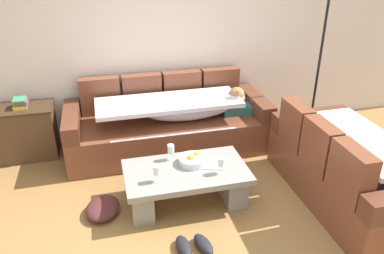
# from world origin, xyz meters

# --- Properties ---
(ground_plane) EXTENTS (14.00, 14.00, 0.00)m
(ground_plane) POSITION_xyz_m (0.00, 0.00, 0.00)
(ground_plane) COLOR olive
(back_wall) EXTENTS (9.00, 0.10, 2.70)m
(back_wall) POSITION_xyz_m (0.00, 2.15, 1.35)
(back_wall) COLOR silver
(back_wall) RESTS_ON ground_plane
(couch_along_wall) EXTENTS (2.43, 0.92, 0.88)m
(couch_along_wall) POSITION_xyz_m (-0.04, 1.62, 0.33)
(couch_along_wall) COLOR brown
(couch_along_wall) RESTS_ON ground_plane
(couch_near_window) EXTENTS (0.92, 1.79, 0.88)m
(couch_near_window) POSITION_xyz_m (1.46, 0.16, 0.33)
(couch_near_window) COLOR brown
(couch_near_window) RESTS_ON ground_plane
(coffee_table) EXTENTS (1.20, 0.68, 0.38)m
(coffee_table) POSITION_xyz_m (-0.12, 0.49, 0.24)
(coffee_table) COLOR gray
(coffee_table) RESTS_ON ground_plane
(fruit_bowl) EXTENTS (0.28, 0.28, 0.10)m
(fruit_bowl) POSITION_xyz_m (-0.03, 0.58, 0.42)
(fruit_bowl) COLOR silver
(fruit_bowl) RESTS_ON coffee_table
(wine_glass_near_left) EXTENTS (0.07, 0.07, 0.17)m
(wine_glass_near_left) POSITION_xyz_m (-0.43, 0.35, 0.50)
(wine_glass_near_left) COLOR silver
(wine_glass_near_left) RESTS_ON coffee_table
(wine_glass_near_right) EXTENTS (0.07, 0.07, 0.17)m
(wine_glass_near_right) POSITION_xyz_m (0.19, 0.34, 0.50)
(wine_glass_near_right) COLOR silver
(wine_glass_near_right) RESTS_ON coffee_table
(wine_glass_far_back) EXTENTS (0.07, 0.07, 0.17)m
(wine_glass_far_back) POSITION_xyz_m (-0.23, 0.71, 0.50)
(wine_glass_far_back) COLOR silver
(wine_glass_far_back) RESTS_ON coffee_table
(open_magazine) EXTENTS (0.33, 0.29, 0.01)m
(open_magazine) POSITION_xyz_m (0.13, 0.52, 0.39)
(open_magazine) COLOR white
(open_magazine) RESTS_ON coffee_table
(side_cabinet) EXTENTS (0.72, 0.44, 0.64)m
(side_cabinet) POSITION_xyz_m (-1.78, 1.85, 0.32)
(side_cabinet) COLOR #513721
(side_cabinet) RESTS_ON ground_plane
(book_stack_on_cabinet) EXTENTS (0.18, 0.21, 0.11)m
(book_stack_on_cabinet) POSITION_xyz_m (-1.76, 1.85, 0.69)
(book_stack_on_cabinet) COLOR gold
(book_stack_on_cabinet) RESTS_ON side_cabinet
(floor_lamp) EXTENTS (0.33, 0.31, 1.95)m
(floor_lamp) POSITION_xyz_m (1.81, 1.51, 1.12)
(floor_lamp) COLOR black
(floor_lamp) RESTS_ON ground_plane
(pair_of_shoes) EXTENTS (0.33, 0.30, 0.09)m
(pair_of_shoes) POSITION_xyz_m (-0.22, -0.19, 0.04)
(pair_of_shoes) COLOR black
(pair_of_shoes) RESTS_ON ground_plane
(crumpled_garment) EXTENTS (0.42, 0.47, 0.12)m
(crumpled_garment) POSITION_xyz_m (-0.95, 0.50, 0.06)
(crumpled_garment) COLOR #4C2323
(crumpled_garment) RESTS_ON ground_plane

